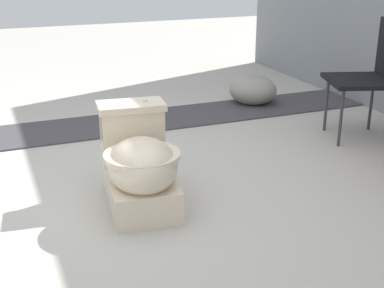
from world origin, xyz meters
The scene contains 5 objects.
ground_plane centered at (0.00, 0.00, 0.00)m, with size 14.00×14.00×0.00m, color #B7B2A8.
gravel_strip centered at (-1.28, 0.50, 0.01)m, with size 0.56×8.00×0.01m, color #423F44.
toilet centered at (0.09, 0.05, 0.22)m, with size 0.67×0.44×0.52m.
folding_chair_left centered at (-0.32, 1.89, 0.51)m, with size 0.56×0.56×0.83m.
boulder_near centered at (-1.40, 1.52, 0.13)m, with size 0.42×0.37×0.26m, color gray.
Camera 1 is at (2.60, -0.66, 1.31)m, focal length 50.00 mm.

